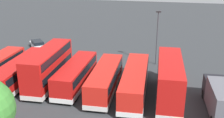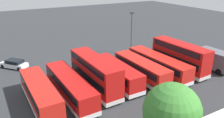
# 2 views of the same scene
# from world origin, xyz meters

# --- Properties ---
(ground_plane) EXTENTS (140.00, 140.00, 0.00)m
(ground_plane) POSITION_xyz_m (0.00, 0.00, 0.00)
(ground_plane) COLOR #2D3033
(bus_double_decker_near_end) EXTENTS (3.08, 10.29, 4.55)m
(bus_double_decker_near_end) POSITION_xyz_m (-10.92, 10.46, 2.45)
(bus_double_decker_near_end) COLOR #B71411
(bus_double_decker_near_end) RESTS_ON ground
(bus_single_deck_second) EXTENTS (3.24, 11.95, 2.95)m
(bus_single_deck_second) POSITION_xyz_m (-7.07, 9.87, 1.62)
(bus_single_deck_second) COLOR red
(bus_single_deck_second) RESTS_ON ground
(bus_single_deck_third) EXTENTS (3.05, 10.55, 2.95)m
(bus_single_deck_third) POSITION_xyz_m (-3.60, 10.14, 1.62)
(bus_single_deck_third) COLOR red
(bus_single_deck_third) RESTS_ON ground
(bus_single_deck_fourth) EXTENTS (2.80, 10.24, 2.95)m
(bus_single_deck_fourth) POSITION_xyz_m (0.22, 9.59, 1.62)
(bus_single_deck_fourth) COLOR #B71411
(bus_single_deck_fourth) RESTS_ON ground
(bus_double_decker_fifth) EXTENTS (3.05, 10.38, 4.55)m
(bus_double_decker_fifth) POSITION_xyz_m (3.66, 9.76, 2.45)
(bus_double_decker_fifth) COLOR #B71411
(bus_double_decker_fifth) RESTS_ON ground
(bus_single_deck_sixth) EXTENTS (3.06, 11.75, 2.95)m
(bus_single_deck_sixth) POSITION_xyz_m (7.30, 10.16, 1.62)
(bus_single_deck_sixth) COLOR #B71411
(bus_single_deck_sixth) RESTS_ON ground
(bus_single_deck_seventh) EXTENTS (2.92, 10.76, 2.95)m
(bus_single_deck_seventh) POSITION_xyz_m (10.96, 10.12, 1.62)
(bus_single_deck_seventh) COLOR red
(bus_single_deck_seventh) RESTS_ON ground
(box_truck_blue) EXTENTS (2.91, 7.63, 3.20)m
(box_truck_blue) POSITION_xyz_m (-16.10, 12.19, 1.71)
(box_truck_blue) COLOR #595960
(box_truck_blue) RESTS_ON ground
(car_hatchback_silver) EXTENTS (4.36, 4.61, 1.43)m
(car_hatchback_silver) POSITION_xyz_m (12.35, -3.60, 0.70)
(car_hatchback_silver) COLOR silver
(car_hatchback_silver) RESTS_ON ground
(lamp_post_tall) EXTENTS (0.70, 0.30, 8.05)m
(lamp_post_tall) POSITION_xyz_m (-8.77, -0.26, 4.71)
(lamp_post_tall) COLOR #38383D
(lamp_post_tall) RESTS_ON ground
(tree_leftmost) EXTENTS (4.92, 4.92, 6.49)m
(tree_leftmost) POSITION_xyz_m (2.65, 22.93, 4.02)
(tree_leftmost) COLOR #4C3823
(tree_leftmost) RESTS_ON ground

